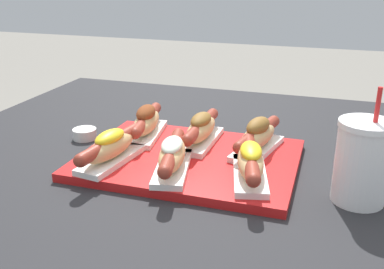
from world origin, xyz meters
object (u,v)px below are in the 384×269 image
object	(u,v)px
hot_dog_0	(110,147)
hot_dog_3	(146,122)
sauce_bowl	(85,133)
hot_dog_4	(201,129)
serving_tray	(189,159)
drink_cup	(362,162)
hot_dog_5	(258,136)
hot_dog_1	(172,155)
hot_dog_2	(250,162)

from	to	relation	value
hot_dog_0	hot_dog_3	world-z (taller)	hot_dog_3
sauce_bowl	hot_dog_4	bearing A→B (deg)	3.13
serving_tray	drink_cup	bearing A→B (deg)	-10.12
serving_tray	hot_dog_4	bearing A→B (deg)	87.40
serving_tray	hot_dog_0	world-z (taller)	hot_dog_0
hot_dog_3	hot_dog_4	bearing A→B (deg)	-1.71
hot_dog_3	drink_cup	xyz separation A→B (m)	(0.46, -0.14, 0.02)
hot_dog_5	hot_dog_1	bearing A→B (deg)	-133.19
hot_dog_0	sauce_bowl	size ratio (longest dim) A/B	3.71
hot_dog_1	hot_dog_5	world-z (taller)	hot_dog_5
serving_tray	sauce_bowl	world-z (taller)	sauce_bowl
hot_dog_0	hot_dog_4	bearing A→B (deg)	47.60
hot_dog_5	drink_cup	size ratio (longest dim) A/B	0.99
hot_dog_1	sauce_bowl	distance (m)	0.31
hot_dog_4	hot_dog_5	size ratio (longest dim) A/B	1.02
hot_dog_2	hot_dog_5	world-z (taller)	hot_dog_5
hot_dog_0	sauce_bowl	world-z (taller)	hot_dog_0
hot_dog_4	hot_dog_5	xyz separation A→B (m)	(0.13, -0.01, 0.00)
hot_dog_1	drink_cup	xyz separation A→B (m)	(0.34, 0.02, 0.02)
hot_dog_4	hot_dog_5	world-z (taller)	hot_dog_5
hot_dog_3	sauce_bowl	size ratio (longest dim) A/B	3.70
hot_dog_0	hot_dog_3	distance (m)	0.16
hot_dog_4	drink_cup	xyz separation A→B (m)	(0.33, -0.13, 0.02)
hot_dog_1	hot_dog_3	world-z (taller)	hot_dog_3
hot_dog_5	sauce_bowl	bearing A→B (deg)	-178.86
hot_dog_4	hot_dog_2	bearing A→B (deg)	-45.06
hot_dog_3	serving_tray	bearing A→B (deg)	-30.95
hot_dog_2	drink_cup	xyz separation A→B (m)	(0.19, 0.00, 0.02)
hot_dog_3	hot_dog_5	size ratio (longest dim) A/B	1.01
serving_tray	hot_dog_5	size ratio (longest dim) A/B	2.15
hot_dog_1	sauce_bowl	world-z (taller)	hot_dog_1
serving_tray	hot_dog_3	bearing A→B (deg)	149.05
hot_dog_2	hot_dog_1	bearing A→B (deg)	-173.67
serving_tray	hot_dog_5	world-z (taller)	hot_dog_5
hot_dog_1	hot_dog_2	distance (m)	0.15
hot_dog_2	sauce_bowl	world-z (taller)	hot_dog_2
serving_tray	hot_dog_1	distance (m)	0.09
serving_tray	hot_dog_4	xyz separation A→B (m)	(0.00, 0.07, 0.04)
drink_cup	hot_dog_2	bearing A→B (deg)	-178.54
hot_dog_0	hot_dog_1	bearing A→B (deg)	0.30
sauce_bowl	hot_dog_5	bearing A→B (deg)	1.14
serving_tray	hot_dog_5	bearing A→B (deg)	26.84
hot_dog_0	hot_dog_2	distance (m)	0.28
hot_dog_1	hot_dog_5	bearing A→B (deg)	46.81
serving_tray	hot_dog_1	xyz separation A→B (m)	(-0.01, -0.08, 0.04)
hot_dog_2	hot_dog_5	bearing A→B (deg)	94.47
serving_tray	hot_dog_2	bearing A→B (deg)	-24.51
hot_dog_3	sauce_bowl	world-z (taller)	hot_dog_3
hot_dog_2	hot_dog_4	distance (m)	0.20
drink_cup	sauce_bowl	bearing A→B (deg)	169.21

